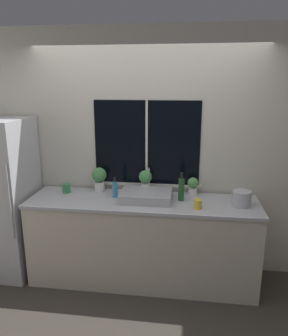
{
  "coord_description": "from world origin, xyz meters",
  "views": [
    {
      "loc": [
        0.45,
        -2.87,
        2.13
      ],
      "look_at": [
        0.02,
        0.31,
        1.28
      ],
      "focal_mm": 35.0,
      "sensor_mm": 36.0,
      "label": 1
    }
  ],
  "objects": [
    {
      "name": "potted_plant_right",
      "position": [
        0.52,
        0.55,
        1.03
      ],
      "size": [
        0.12,
        0.12,
        0.2
      ],
      "color": "white",
      "rests_on": "counter"
    },
    {
      "name": "potted_plant_left",
      "position": [
        -0.52,
        0.55,
        1.08
      ],
      "size": [
        0.16,
        0.16,
        0.27
      ],
      "color": "white",
      "rests_on": "counter"
    },
    {
      "name": "wall_back",
      "position": [
        0.0,
        0.69,
        1.35
      ],
      "size": [
        8.0,
        0.09,
        2.7
      ],
      "color": "beige",
      "rests_on": "ground_plane"
    },
    {
      "name": "counter",
      "position": [
        0.0,
        0.31,
        0.46
      ],
      "size": [
        2.41,
        0.65,
        0.93
      ],
      "color": "beige",
      "rests_on": "ground_plane"
    },
    {
      "name": "kettle",
      "position": [
        1.0,
        0.3,
        1.01
      ],
      "size": [
        0.19,
        0.19,
        0.17
      ],
      "color": "#B2B2B7",
      "rests_on": "counter"
    },
    {
      "name": "mug_yellow",
      "position": [
        0.56,
        0.16,
        0.97
      ],
      "size": [
        0.08,
        0.08,
        0.09
      ],
      "color": "gold",
      "rests_on": "counter"
    },
    {
      "name": "bottle_tall",
      "position": [
        0.4,
        0.36,
        1.05
      ],
      "size": [
        0.06,
        0.06,
        0.3
      ],
      "color": "#235128",
      "rests_on": "counter"
    },
    {
      "name": "soap_bottle",
      "position": [
        -0.3,
        0.37,
        1.02
      ],
      "size": [
        0.06,
        0.06,
        0.22
      ],
      "color": "teal",
      "rests_on": "counter"
    },
    {
      "name": "mug_green",
      "position": [
        -0.87,
        0.44,
        0.98
      ],
      "size": [
        0.09,
        0.09,
        0.1
      ],
      "color": "#38844C",
      "rests_on": "counter"
    },
    {
      "name": "ground_plane",
      "position": [
        0.0,
        0.0,
        0.0
      ],
      "size": [
        14.0,
        14.0,
        0.0
      ],
      "primitive_type": "plane",
      "color": "#38332D"
    },
    {
      "name": "potted_plant_center",
      "position": [
        -0.0,
        0.55,
        1.08
      ],
      "size": [
        0.14,
        0.14,
        0.26
      ],
      "color": "white",
      "rests_on": "counter"
    },
    {
      "name": "wall_left",
      "position": [
        -2.24,
        1.5,
        1.35
      ],
      "size": [
        0.06,
        7.0,
        2.7
      ],
      "color": "beige",
      "rests_on": "ground_plane"
    },
    {
      "name": "sink",
      "position": [
        0.03,
        0.35,
        0.97
      ],
      "size": [
        0.53,
        0.46,
        0.28
      ],
      "color": "#ADADB2",
      "rests_on": "counter"
    }
  ]
}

